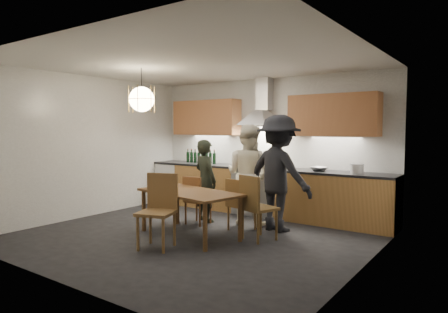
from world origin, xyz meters
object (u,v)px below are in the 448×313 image
Objects in this scene: chair_front at (159,205)px; mixing_bowl at (319,169)px; dining_table at (189,196)px; wine_bottles at (201,156)px; chair_back_left at (195,197)px; person_left at (205,180)px; person_right at (279,173)px; stock_pot at (357,169)px; person_mid at (248,174)px.

mixing_bowl is at bearing 45.34° from chair_front.
mixing_bowl is at bearing 68.20° from dining_table.
chair_front is 3.06m from wine_bottles.
chair_back_left is 0.82× the size of chair_front.
mixing_bowl is (1.67, 1.04, 0.22)m from person_left.
person_right reaches higher than stock_pot.
chair_front is 0.70× the size of person_left.
person_right reaches higher than dining_table.
mixing_bowl is at bearing -97.04° from person_right.
wine_bottles reaches higher than chair_back_left.
dining_table is 1.73× the size of chair_front.
person_left is at bearing -147.95° from mixing_bowl.
chair_front is at bearing 105.89° from chair_back_left.
person_right reaches higher than mixing_bowl.
wine_bottles is at bearing 98.57° from chair_front.
person_mid is at bearing 1.61° from person_right.
person_mid reaches higher than chair_back_left.
person_left is at bearing 18.71° from person_right.
dining_table is 5.82× the size of mixing_bowl.
stock_pot is at bearing -125.55° from person_right.
person_left is at bearing 124.81° from dining_table.
chair_back_left is 0.40m from person_left.
dining_table is at bearing 120.98° from chair_back_left.
person_mid is at bearing -154.89° from stock_pot.
person_mid is at bearing -141.16° from mixing_bowl.
stock_pot is 3.32m from wine_bottles.
stock_pot is (1.91, 1.95, 0.37)m from dining_table.
chair_front is at bearing 123.01° from person_left.
person_right is 1.31m from stock_pot.
person_right is 0.95m from mixing_bowl.
person_right is (0.94, 1.07, 0.32)m from dining_table.
person_mid reaches higher than mixing_bowl.
person_right is 6.15× the size of mixing_bowl.
person_left is 2.56m from stock_pot.
person_right is 2.53m from wine_bottles.
mixing_bowl is (1.64, 1.36, 0.46)m from chair_back_left.
wine_bottles is (-2.66, 0.06, 0.11)m from mixing_bowl.
dining_table is 8.28× the size of stock_pot.
chair_front is 3.25m from stock_pot.
person_right is at bearing 169.04° from person_mid.
dining_table is 1.21× the size of person_left.
chair_back_left is 2.71m from stock_pot.
person_mid is (0.71, 0.27, 0.13)m from person_left.
chair_back_left is at bearing -54.50° from wine_bottles.
person_mid is (0.68, 0.59, 0.38)m from chair_back_left.
chair_front is 4.78× the size of stock_pot.
stock_pot is (1.91, 2.60, 0.40)m from chair_front.
wine_bottles is (-1.02, 1.43, 0.57)m from chair_back_left.
mixing_bowl is at bearing -1.38° from wine_bottles.
dining_table is 2.24× the size of wine_bottles.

